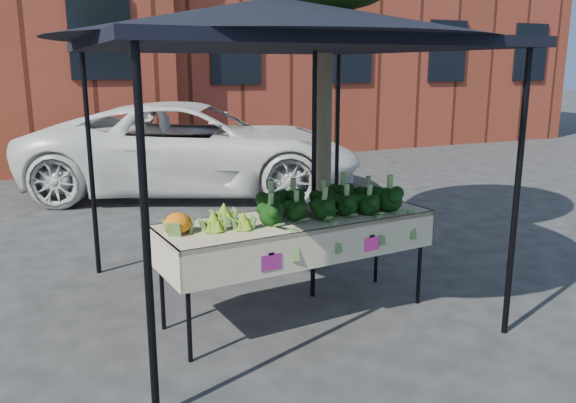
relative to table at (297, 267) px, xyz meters
The scene contains 8 objects.
ground 0.45m from the table, 118.62° to the left, with size 90.00×90.00×0.00m, color #252527.
table is the anchor object (origin of this frame).
canopy 1.01m from the table, 92.95° to the left, with size 3.16×3.16×2.74m, color black, non-canonical shape.
broccoli_heap 0.65m from the table, ahead, with size 1.39×0.59×0.28m, color black.
romanesco_cluster 0.87m from the table, behind, with size 0.44×0.48×0.21m, color #93A62D.
cauliflower_pair 1.18m from the table, behind, with size 0.21×0.21×0.19m, color orange.
vehicle 5.91m from the table, 83.62° to the left, with size 2.61×1.57×5.65m, color white.
street_tree 2.42m from the table, 53.51° to the left, with size 2.41×2.41×4.75m, color #1E4C14, non-canonical shape.
Camera 1 is at (-2.05, -4.38, 2.17)m, focal length 36.26 mm.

